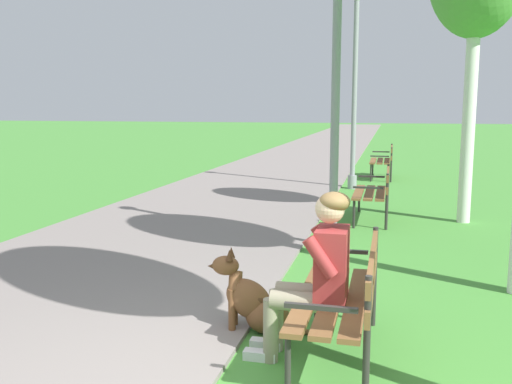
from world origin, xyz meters
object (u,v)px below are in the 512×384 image
object	(u,v)px
dog_brown	(254,302)
lamp_post_near	(336,78)
park_bench_mid	(376,189)
person_seated_on_near_bench	(316,270)
park_bench_far	(384,159)
park_bench_near	(346,291)
lamp_post_mid	(355,86)

from	to	relation	value
dog_brown	lamp_post_near	xyz separation A→B (m)	(0.34, 2.90, 1.93)
park_bench_mid	dog_brown	distance (m)	4.98
person_seated_on_near_bench	park_bench_far	bearing A→B (deg)	88.30
park_bench_near	park_bench_mid	xyz separation A→B (m)	(0.06, 5.21, 0.00)
park_bench_mid	person_seated_on_near_bench	distance (m)	5.30
park_bench_near	park_bench_mid	world-z (taller)	same
lamp_post_mid	park_bench_mid	bearing A→B (deg)	-80.01
person_seated_on_near_bench	lamp_post_near	bearing A→B (deg)	93.72
park_bench_near	park_bench_mid	distance (m)	5.21
person_seated_on_near_bench	lamp_post_near	world-z (taller)	lamp_post_near
dog_brown	lamp_post_near	bearing A→B (deg)	83.38
park_bench_near	lamp_post_mid	xyz separation A→B (m)	(-0.55, 8.69, 1.75)
park_bench_far	lamp_post_near	xyz separation A→B (m)	(-0.53, -7.49, 1.68)
park_bench_far	lamp_post_mid	distance (m)	2.74
lamp_post_near	park_bench_mid	bearing A→B (deg)	76.43
person_seated_on_near_bench	lamp_post_near	xyz separation A→B (m)	(-0.21, 3.28, 1.51)
park_bench_mid	lamp_post_near	xyz separation A→B (m)	(-0.48, -2.01, 1.68)
park_bench_mid	dog_brown	size ratio (longest dim) A/B	1.80
person_seated_on_near_bench	park_bench_near	bearing A→B (deg)	19.98
park_bench_near	lamp_post_near	world-z (taller)	lamp_post_near
park_bench_far	person_seated_on_near_bench	world-z (taller)	person_seated_on_near_bench
person_seated_on_near_bench	lamp_post_mid	xyz separation A→B (m)	(-0.34, 8.76, 1.58)
lamp_post_near	lamp_post_mid	xyz separation A→B (m)	(-0.13, 5.48, 0.08)
park_bench_near	lamp_post_mid	bearing A→B (deg)	93.61
person_seated_on_near_bench	dog_brown	xyz separation A→B (m)	(-0.55, 0.38, -0.42)
park_bench_far	lamp_post_mid	size ratio (longest dim) A/B	0.34
park_bench_near	person_seated_on_near_bench	world-z (taller)	person_seated_on_near_bench
park_bench_mid	lamp_post_near	world-z (taller)	lamp_post_near
person_seated_on_near_bench	lamp_post_mid	distance (m)	8.91
park_bench_mid	person_seated_on_near_bench	size ratio (longest dim) A/B	1.20
park_bench_near	person_seated_on_near_bench	distance (m)	0.28
park_bench_near	dog_brown	bearing A→B (deg)	158.14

